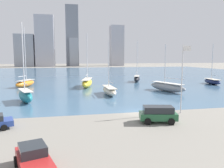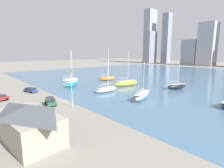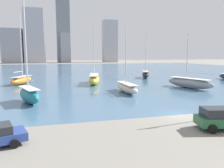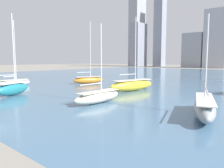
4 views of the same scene
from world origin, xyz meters
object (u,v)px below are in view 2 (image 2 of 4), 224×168
at_px(sailboat_yellow, 126,83).
at_px(sailboat_orange, 107,78).
at_px(sailboat_gray, 142,96).
at_px(parked_wagon_blue, 31,90).
at_px(parked_pickup_red, 0,98).
at_px(parked_suv_green, 50,101).
at_px(boat_shed, 28,123).
at_px(sailboat_teal, 72,84).
at_px(sailboat_black, 177,86).
at_px(sailboat_white, 70,80).
at_px(sailboat_cream, 107,90).
at_px(flag_pole, 72,86).

relative_size(sailboat_yellow, sailboat_orange, 0.91).
relative_size(sailboat_gray, sailboat_yellow, 0.76).
height_order(sailboat_orange, parked_wagon_blue, sailboat_orange).
xyz_separation_m(parked_pickup_red, parked_suv_green, (12.73, 8.90, 0.18)).
distance_m(boat_shed, parked_pickup_red, 28.12).
relative_size(sailboat_orange, parked_suv_green, 3.31).
relative_size(sailboat_teal, sailboat_orange, 0.88).
distance_m(sailboat_gray, sailboat_black, 20.28).
xyz_separation_m(sailboat_white, parked_pickup_red, (17.30, -30.59, -0.03)).
xyz_separation_m(sailboat_black, parked_suv_green, (-11.18, -42.18, -0.02)).
height_order(sailboat_cream, parked_suv_green, sailboat_cream).
relative_size(sailboat_yellow, sailboat_teal, 1.03).
xyz_separation_m(boat_shed, flag_pole, (-10.37, 13.05, 2.40)).
bearing_deg(sailboat_cream, sailboat_black, 58.01).
bearing_deg(parked_pickup_red, parked_wagon_blue, 104.17).
distance_m(flag_pole, sailboat_white, 39.66).
relative_size(sailboat_black, sailboat_cream, 1.21).
bearing_deg(sailboat_teal, sailboat_cream, -4.70).
distance_m(sailboat_black, parked_suv_green, 43.64).
height_order(sailboat_black, sailboat_teal, sailboat_teal).
bearing_deg(sailboat_black, boat_shed, -65.27).
distance_m(sailboat_yellow, parked_pickup_red, 42.62).
relative_size(sailboat_yellow, sailboat_black, 1.07).
bearing_deg(boat_shed, sailboat_teal, 137.43).
bearing_deg(parked_wagon_blue, sailboat_teal, 157.12).
relative_size(flag_pole, parked_suv_green, 2.02).
relative_size(sailboat_white, sailboat_orange, 0.96).
height_order(sailboat_white, parked_pickup_red, sailboat_white).
xyz_separation_m(sailboat_teal, parked_suv_green, (17.51, -15.61, -0.13)).
xyz_separation_m(boat_shed, parked_pickup_red, (-28.05, 0.68, -1.88)).
height_order(sailboat_white, sailboat_yellow, sailboat_white).
relative_size(sailboat_black, parked_pickup_red, 2.61).
relative_size(boat_shed, sailboat_teal, 0.93).
bearing_deg(boat_shed, sailboat_white, 140.34).
bearing_deg(sailboat_yellow, sailboat_teal, -113.19).
bearing_deg(sailboat_cream, sailboat_teal, -164.92).
distance_m(sailboat_orange, parked_suv_green, 42.25).
height_order(sailboat_yellow, parked_pickup_red, sailboat_yellow).
xyz_separation_m(sailboat_yellow, sailboat_black, (16.54, 9.11, -0.07)).
distance_m(boat_shed, flag_pole, 16.84).
relative_size(boat_shed, parked_suv_green, 2.72).
bearing_deg(flag_pole, sailboat_gray, 69.87).
distance_m(sailboat_yellow, sailboat_orange, 16.23).
relative_size(boat_shed, sailboat_yellow, 0.91).
bearing_deg(sailboat_white, flag_pole, -22.43).
xyz_separation_m(flag_pole, sailboat_cream, (-6.91, 16.67, -4.25)).
bearing_deg(sailboat_yellow, boat_shed, -52.49).
distance_m(boat_shed, sailboat_orange, 58.86).
distance_m(sailboat_white, sailboat_cream, 28.10).
xyz_separation_m(sailboat_teal, sailboat_orange, (-3.71, 20.93, -0.16)).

